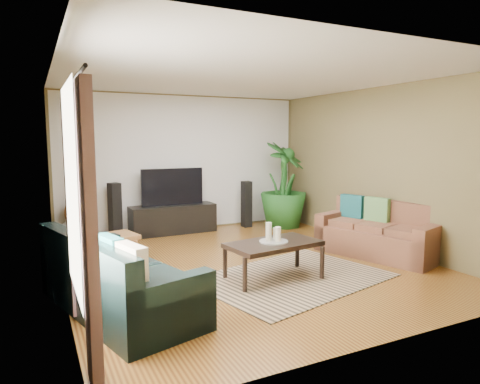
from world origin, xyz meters
TOP-DOWN VIEW (x-y plane):
  - floor at (0.00, 0.00)m, footprint 5.50×5.50m
  - ceiling at (0.00, 0.00)m, footprint 5.50×5.50m
  - wall_back at (0.00, 2.75)m, footprint 5.00×0.00m
  - wall_front at (0.00, -2.75)m, footprint 5.00×0.00m
  - wall_left at (-2.50, 0.00)m, footprint 0.00×5.50m
  - wall_right at (2.50, 0.00)m, footprint 0.00×5.50m
  - backwall_panel at (0.00, 2.74)m, footprint 4.90×0.00m
  - window_pane at (-2.48, -1.60)m, footprint 0.00×1.80m
  - curtain_near at (-2.43, -2.35)m, footprint 0.08×0.35m
  - curtain_far at (-2.43, -0.85)m, footprint 0.08×0.35m
  - curtain_rod at (-2.43, -1.60)m, footprint 0.03×1.90m
  - sofa_left at (-1.99, -0.91)m, footprint 1.48×2.35m
  - sofa_right at (2.06, -0.50)m, footprint 1.34×1.98m
  - area_rug at (0.26, -0.84)m, footprint 2.78×2.25m
  - coffee_table at (0.02, -0.75)m, footprint 1.29×0.82m
  - candle_tray at (0.02, -0.75)m, footprint 0.38×0.38m
  - candle_tall at (-0.04, -0.72)m, footprint 0.08×0.08m
  - candle_mid at (0.06, -0.79)m, footprint 0.08×0.08m
  - candle_short at (0.09, -0.69)m, footprint 0.08×0.08m
  - tv_stand at (-0.34, 2.50)m, footprint 1.66×0.53m
  - television at (-0.34, 2.50)m, footprint 1.21×0.07m
  - speaker_left at (-1.43, 2.50)m, footprint 0.24×0.25m
  - speaker_right at (1.23, 2.39)m, footprint 0.18×0.20m
  - potted_plant at (1.94, 2.08)m, footprint 1.39×1.39m
  - plant_pot at (1.94, 2.08)m, footprint 0.33×0.33m
  - pedestal at (-2.13, 2.50)m, footprint 0.44×0.44m
  - vase at (-2.13, 2.50)m, footprint 0.34×0.34m
  - side_table at (-1.77, 0.46)m, footprint 0.60×0.60m

SIDE VIEW (x-z plane):
  - floor at x=0.00m, z-range 0.00..0.00m
  - area_rug at x=0.26m, z-range 0.00..0.01m
  - plant_pot at x=1.94m, z-range 0.00..0.25m
  - pedestal at x=-2.13m, z-range 0.00..0.37m
  - coffee_table at x=0.02m, z-range 0.00..0.50m
  - side_table at x=-1.77m, z-range 0.00..0.53m
  - tv_stand at x=-0.34m, z-range 0.00..0.55m
  - sofa_left at x=-1.99m, z-range 0.00..0.85m
  - sofa_right at x=2.06m, z-range 0.00..0.85m
  - speaker_right at x=1.23m, z-range 0.00..0.96m
  - candle_tray at x=0.02m, z-range 0.50..0.51m
  - speaker_left at x=-1.43m, z-range 0.00..1.04m
  - vase at x=-2.13m, z-range 0.30..0.78m
  - candle_short at x=0.09m, z-range 0.51..0.67m
  - candle_mid at x=0.06m, z-range 0.51..0.70m
  - candle_tall at x=-0.04m, z-range 0.51..0.76m
  - potted_plant at x=1.94m, z-range 0.00..1.77m
  - television at x=-0.34m, z-range 0.55..1.27m
  - curtain_near at x=-2.43m, z-range 0.05..2.25m
  - curtain_far at x=-2.43m, z-range 0.05..2.25m
  - wall_left at x=-2.50m, z-range -1.40..4.10m
  - wall_right at x=2.50m, z-range -1.40..4.10m
  - wall_back at x=0.00m, z-range -1.15..3.85m
  - wall_front at x=0.00m, z-range -1.15..3.85m
  - backwall_panel at x=0.00m, z-range -1.10..3.80m
  - window_pane at x=-2.48m, z-range 0.50..2.30m
  - curtain_rod at x=-2.43m, z-range 2.28..2.31m
  - ceiling at x=0.00m, z-range 2.70..2.70m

